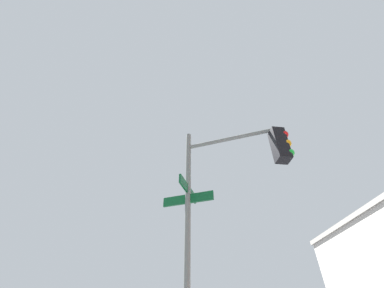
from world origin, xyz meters
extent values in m
cylinder|color=slate|center=(-6.91, -6.83, 2.63)|extent=(0.12, 0.12, 5.26)
cylinder|color=slate|center=(-6.48, -5.90, 4.86)|extent=(0.96, 1.89, 0.09)
cube|color=black|center=(-6.04, -4.98, 4.41)|extent=(0.28, 0.28, 0.80)
sphere|color=red|center=(-5.98, -4.84, 4.66)|extent=(0.18, 0.18, 0.18)
sphere|color=orange|center=(-5.98, -4.84, 4.41)|extent=(0.18, 0.18, 0.18)
sphere|color=green|center=(-5.98, -4.84, 4.16)|extent=(0.18, 0.18, 0.18)
cube|color=#0F5128|center=(-6.91, -6.83, 3.49)|extent=(0.51, 1.01, 0.20)
cube|color=#0F5128|center=(-6.91, -6.83, 3.71)|extent=(0.92, 0.46, 0.20)
camera|label=1|loc=(-2.20, -7.30, 1.13)|focal=23.17mm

